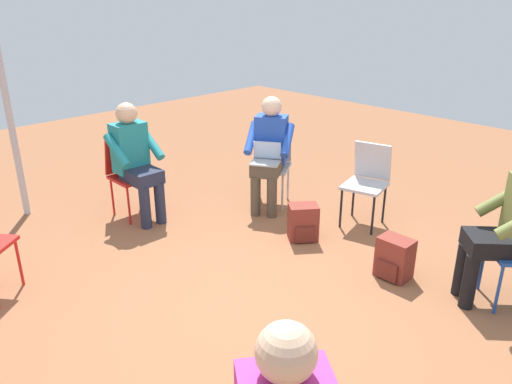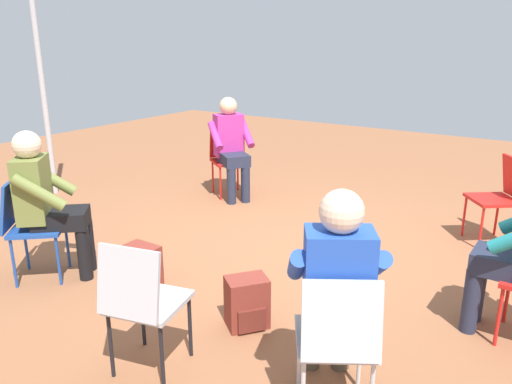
{
  "view_description": "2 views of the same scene",
  "coord_description": "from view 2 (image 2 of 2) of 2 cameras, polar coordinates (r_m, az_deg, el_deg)",
  "views": [
    {
      "loc": [
        -2.33,
        2.24,
        2.27
      ],
      "look_at": [
        0.35,
        -0.39,
        0.76
      ],
      "focal_mm": 35.0,
      "sensor_mm": 36.0,
      "label": 1
    },
    {
      "loc": [
        2.24,
        -3.69,
        1.92
      ],
      "look_at": [
        -0.02,
        -0.29,
        0.66
      ],
      "focal_mm": 35.0,
      "sensor_mm": 36.0,
      "label": 2
    }
  ],
  "objects": [
    {
      "name": "tent_pole_far",
      "position": [
        6.73,
        -23.22,
        11.07
      ],
      "size": [
        0.07,
        0.07,
        2.72
      ],
      "primitive_type": "cylinder",
      "color": "#B2B2B7",
      "rests_on": "ground"
    },
    {
      "name": "person_in_olive",
      "position": [
        4.35,
        -22.85,
        -0.6
      ],
      "size": [
        0.63,
        0.63,
        1.24
      ],
      "rotation": [
        0.0,
        0.0,
        -0.84
      ],
      "color": "black",
      "rests_on": "ground"
    },
    {
      "name": "backpack_by_empty_chair",
      "position": [
        3.53,
        -1.04,
        -12.79
      ],
      "size": [
        0.33,
        0.34,
        0.36
      ],
      "rotation": [
        0.0,
        0.0,
        0.91
      ],
      "color": "maroon",
      "rests_on": "ground"
    },
    {
      "name": "chair_southeast",
      "position": [
        2.62,
        9.27,
        -15.94
      ],
      "size": [
        0.56,
        0.58,
        0.85
      ],
      "rotation": [
        0.0,
        0.0,
        0.55
      ],
      "color": "#B7B7BC",
      "rests_on": "ground"
    },
    {
      "name": "chair_northwest",
      "position": [
        6.35,
        -3.3,
        4.17
      ],
      "size": [
        0.58,
        0.57,
        0.85
      ],
      "rotation": [
        0.0,
        0.0,
        -2.19
      ],
      "color": "red",
      "rests_on": "ground"
    },
    {
      "name": "backpack_near_laptop_user",
      "position": [
        4.11,
        -12.91,
        -8.69
      ],
      "size": [
        0.28,
        0.25,
        0.36
      ],
      "rotation": [
        0.0,
        0.0,
        3.14
      ],
      "color": "maroon",
      "rests_on": "ground"
    },
    {
      "name": "chair_northeast",
      "position": [
        5.32,
        26.19,
        -0.16
      ],
      "size": [
        0.58,
        0.58,
        0.85
      ],
      "rotation": [
        0.0,
        0.0,
        2.23
      ],
      "color": "red",
      "rests_on": "ground"
    },
    {
      "name": "person_with_laptop",
      "position": [
        2.67,
        9.02,
        -10.41
      ],
      "size": [
        0.62,
        0.64,
        1.24
      ],
      "rotation": [
        0.0,
        0.0,
        0.55
      ],
      "color": "#4C4233",
      "rests_on": "ground"
    },
    {
      "name": "ground_plane",
      "position": [
        4.73,
        2.17,
        -6.81
      ],
      "size": [
        14.0,
        14.0,
        0.0
      ],
      "primitive_type": "plane",
      "color": "brown"
    },
    {
      "name": "chair_southwest",
      "position": [
        4.45,
        -24.63,
        -3.12
      ],
      "size": [
        0.59,
        0.58,
        0.85
      ],
      "rotation": [
        0.0,
        0.0,
        -0.84
      ],
      "color": "#1E4799",
      "rests_on": "ground"
    },
    {
      "name": "chair_south",
      "position": [
        2.98,
        -12.93,
        -11.82
      ],
      "size": [
        0.48,
        0.52,
        0.85
      ],
      "rotation": [
        0.0,
        0.0,
        0.24
      ],
      "color": "#B7B7BC",
      "rests_on": "ground"
    },
    {
      "name": "person_in_magenta",
      "position": [
        6.15,
        -2.86,
        5.65
      ],
      "size": [
        0.63,
        0.63,
        1.24
      ],
      "rotation": [
        0.0,
        0.0,
        -2.19
      ],
      "color": "#23283D",
      "rests_on": "ground"
    }
  ]
}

